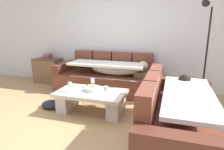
{
  "coord_description": "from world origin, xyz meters",
  "views": [
    {
      "loc": [
        1.26,
        -2.52,
        1.49
      ],
      "look_at": [
        0.15,
        1.02,
        0.55
      ],
      "focal_mm": 31.2,
      "sensor_mm": 36.0,
      "label": 1
    }
  ],
  "objects_px": {
    "wine_glass_near_left": "(70,85)",
    "wine_glass_near_right": "(106,89)",
    "side_cabinet": "(48,70)",
    "open_magazine": "(112,92)",
    "book_stack_on_cabinet": "(48,56)",
    "couch_near_window": "(179,117)",
    "fruit_bowl": "(92,88)",
    "crumpled_garment": "(51,104)",
    "floor_lamp": "(205,47)",
    "coffee_table": "(91,99)",
    "couch_along_wall": "(109,77)",
    "wine_glass_far_back": "(93,81)"
  },
  "relations": [
    {
      "from": "wine_glass_near_left",
      "to": "wine_glass_near_right",
      "type": "height_order",
      "value": "same"
    },
    {
      "from": "wine_glass_near_right",
      "to": "side_cabinet",
      "type": "distance_m",
      "value": 2.69
    },
    {
      "from": "open_magazine",
      "to": "book_stack_on_cabinet",
      "type": "height_order",
      "value": "book_stack_on_cabinet"
    },
    {
      "from": "couch_near_window",
      "to": "fruit_bowl",
      "type": "height_order",
      "value": "couch_near_window"
    },
    {
      "from": "crumpled_garment",
      "to": "side_cabinet",
      "type": "bearing_deg",
      "value": 126.1
    },
    {
      "from": "book_stack_on_cabinet",
      "to": "floor_lamp",
      "type": "relative_size",
      "value": 0.12
    },
    {
      "from": "coffee_table",
      "to": "floor_lamp",
      "type": "distance_m",
      "value": 2.3
    },
    {
      "from": "side_cabinet",
      "to": "crumpled_garment",
      "type": "bearing_deg",
      "value": -53.9
    },
    {
      "from": "couch_along_wall",
      "to": "wine_glass_far_back",
      "type": "bearing_deg",
      "value": -90.83
    },
    {
      "from": "book_stack_on_cabinet",
      "to": "crumpled_garment",
      "type": "distance_m",
      "value": 1.9
    },
    {
      "from": "wine_glass_far_back",
      "to": "open_magazine",
      "type": "xyz_separation_m",
      "value": [
        0.43,
        -0.16,
        -0.11
      ]
    },
    {
      "from": "side_cabinet",
      "to": "wine_glass_near_left",
      "type": "bearing_deg",
      "value": -44.95
    },
    {
      "from": "couch_along_wall",
      "to": "book_stack_on_cabinet",
      "type": "distance_m",
      "value": 1.83
    },
    {
      "from": "couch_near_window",
      "to": "wine_glass_near_left",
      "type": "height_order",
      "value": "couch_near_window"
    },
    {
      "from": "side_cabinet",
      "to": "floor_lamp",
      "type": "bearing_deg",
      "value": -6.0
    },
    {
      "from": "couch_along_wall",
      "to": "book_stack_on_cabinet",
      "type": "height_order",
      "value": "couch_along_wall"
    },
    {
      "from": "coffee_table",
      "to": "side_cabinet",
      "type": "distance_m",
      "value": 2.34
    },
    {
      "from": "coffee_table",
      "to": "crumpled_garment",
      "type": "distance_m",
      "value": 0.82
    },
    {
      "from": "crumpled_garment",
      "to": "wine_glass_near_left",
      "type": "bearing_deg",
      "value": -7.44
    },
    {
      "from": "coffee_table",
      "to": "side_cabinet",
      "type": "bearing_deg",
      "value": 142.96
    },
    {
      "from": "coffee_table",
      "to": "wine_glass_far_back",
      "type": "bearing_deg",
      "value": 106.28
    },
    {
      "from": "book_stack_on_cabinet",
      "to": "floor_lamp",
      "type": "distance_m",
      "value": 3.74
    },
    {
      "from": "fruit_bowl",
      "to": "wine_glass_near_right",
      "type": "xyz_separation_m",
      "value": [
        0.32,
        -0.19,
        0.08
      ]
    },
    {
      "from": "wine_glass_near_right",
      "to": "side_cabinet",
      "type": "xyz_separation_m",
      "value": [
        -2.19,
        1.55,
        -0.17
      ]
    },
    {
      "from": "floor_lamp",
      "to": "crumpled_garment",
      "type": "relative_size",
      "value": 4.88
    },
    {
      "from": "couch_along_wall",
      "to": "book_stack_on_cabinet",
      "type": "bearing_deg",
      "value": 172.96
    },
    {
      "from": "book_stack_on_cabinet",
      "to": "open_magazine",
      "type": "bearing_deg",
      "value": -31.43
    },
    {
      "from": "book_stack_on_cabinet",
      "to": "crumpled_garment",
      "type": "relative_size",
      "value": 0.57
    },
    {
      "from": "coffee_table",
      "to": "crumpled_garment",
      "type": "relative_size",
      "value": 3.0
    },
    {
      "from": "wine_glass_far_back",
      "to": "floor_lamp",
      "type": "bearing_deg",
      "value": 22.27
    },
    {
      "from": "couch_along_wall",
      "to": "fruit_bowl",
      "type": "bearing_deg",
      "value": -87.33
    },
    {
      "from": "coffee_table",
      "to": "floor_lamp",
      "type": "height_order",
      "value": "floor_lamp"
    },
    {
      "from": "fruit_bowl",
      "to": "wine_glass_far_back",
      "type": "bearing_deg",
      "value": 110.74
    },
    {
      "from": "wine_glass_near_right",
      "to": "open_magazine",
      "type": "xyz_separation_m",
      "value": [
        0.04,
        0.2,
        -0.11
      ]
    },
    {
      "from": "couch_near_window",
      "to": "wine_glass_near_left",
      "type": "bearing_deg",
      "value": 77.96
    },
    {
      "from": "fruit_bowl",
      "to": "side_cabinet",
      "type": "distance_m",
      "value": 2.31
    },
    {
      "from": "floor_lamp",
      "to": "wine_glass_near_right",
      "type": "bearing_deg",
      "value": -143.21
    },
    {
      "from": "fruit_bowl",
      "to": "crumpled_garment",
      "type": "bearing_deg",
      "value": -172.68
    },
    {
      "from": "open_magazine",
      "to": "floor_lamp",
      "type": "xyz_separation_m",
      "value": [
        1.51,
        0.95,
        0.73
      ]
    },
    {
      "from": "wine_glass_far_back",
      "to": "crumpled_garment",
      "type": "relative_size",
      "value": 0.42
    },
    {
      "from": "side_cabinet",
      "to": "wine_glass_near_right",
      "type": "bearing_deg",
      "value": -35.24
    },
    {
      "from": "side_cabinet",
      "to": "fruit_bowl",
      "type": "bearing_deg",
      "value": -36.01
    },
    {
      "from": "floor_lamp",
      "to": "side_cabinet",
      "type": "bearing_deg",
      "value": 174.0
    },
    {
      "from": "coffee_table",
      "to": "book_stack_on_cabinet",
      "type": "xyz_separation_m",
      "value": [
        -1.83,
        1.41,
        0.48
      ]
    },
    {
      "from": "fruit_bowl",
      "to": "floor_lamp",
      "type": "distance_m",
      "value": 2.21
    },
    {
      "from": "wine_glass_near_left",
      "to": "wine_glass_near_right",
      "type": "relative_size",
      "value": 1.0
    },
    {
      "from": "open_magazine",
      "to": "couch_near_window",
      "type": "bearing_deg",
      "value": -34.07
    },
    {
      "from": "book_stack_on_cabinet",
      "to": "fruit_bowl",
      "type": "bearing_deg",
      "value": -36.45
    },
    {
      "from": "coffee_table",
      "to": "wine_glass_near_left",
      "type": "distance_m",
      "value": 0.44
    },
    {
      "from": "fruit_bowl",
      "to": "floor_lamp",
      "type": "height_order",
      "value": "floor_lamp"
    }
  ]
}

